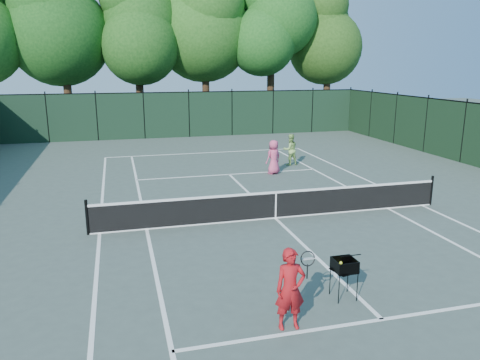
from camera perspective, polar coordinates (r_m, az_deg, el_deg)
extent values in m
plane|color=#425048|center=(15.26, 4.34, -4.68)|extent=(90.00, 90.00, 0.00)
cube|color=white|center=(14.50, -16.74, -6.26)|extent=(0.10, 23.77, 0.01)
cube|color=white|center=(17.77, 21.32, -2.91)|extent=(0.10, 23.77, 0.01)
cube|color=white|center=(14.50, -11.31, -5.92)|extent=(0.10, 23.77, 0.01)
cube|color=white|center=(17.01, 17.58, -3.32)|extent=(0.10, 23.77, 0.01)
cube|color=white|center=(26.43, -4.11, 3.34)|extent=(10.97, 0.10, 0.01)
cube|color=white|center=(9.96, 16.93, -15.95)|extent=(8.23, 0.10, 0.01)
cube|color=white|center=(21.18, -1.32, 0.69)|extent=(8.23, 0.10, 0.01)
cube|color=white|center=(15.26, 4.34, -4.66)|extent=(0.10, 12.80, 0.01)
cube|color=black|center=(15.12, 4.37, -3.04)|extent=(11.60, 0.03, 0.85)
cube|color=white|center=(15.00, 4.40, -1.51)|extent=(11.60, 0.05, 0.07)
cube|color=white|center=(15.26, 4.34, -4.60)|extent=(11.60, 0.05, 0.04)
cube|color=white|center=(15.12, 4.37, -3.04)|extent=(0.05, 0.04, 0.91)
cylinder|color=black|center=(14.35, -18.15, -4.35)|extent=(0.09, 0.09, 1.06)
cylinder|color=black|center=(17.82, 22.29, -1.19)|extent=(0.09, 0.09, 1.06)
cube|color=black|center=(32.18, -6.23, 7.89)|extent=(24.00, 0.05, 3.00)
cylinder|color=black|center=(35.87, -20.18, 9.20)|extent=(0.56, 0.56, 4.80)
ellipsoid|color=#124213|center=(35.99, -21.07, 19.23)|extent=(6.80, 6.80, 10.54)
cylinder|color=black|center=(35.59, -12.05, 9.30)|extent=(0.56, 0.56, 4.30)
ellipsoid|color=#164413|center=(35.60, -12.53, 18.31)|extent=(6.00, 6.00, 9.30)
cylinder|color=black|center=(36.66, -4.17, 10.25)|extent=(0.56, 0.56, 5.00)
ellipsoid|color=#1B4C15|center=(36.81, -4.37, 20.43)|extent=(7.00, 7.00, 10.85)
cylinder|color=black|center=(37.25, 3.73, 10.00)|extent=(0.56, 0.56, 4.60)
ellipsoid|color=#154A17|center=(37.31, 3.88, 19.03)|extent=(6.20, 6.20, 9.61)
cylinder|color=black|center=(39.58, 10.48, 9.89)|extent=(0.56, 0.56, 4.40)
ellipsoid|color=#1D4212|center=(39.60, 10.85, 17.90)|extent=(5.80, 5.80, 8.99)
imported|color=#A81319|center=(8.99, 6.15, -13.09)|extent=(0.60, 0.41, 1.59)
cylinder|color=black|center=(9.35, 8.20, -10.98)|extent=(0.03, 0.03, 0.30)
torus|color=black|center=(9.24, 8.26, -9.46)|extent=(0.30, 0.10, 0.30)
imported|color=#D34A76|center=(21.21, 4.12, 2.81)|extent=(0.89, 0.75, 1.55)
imported|color=#8BBB5D|center=(23.16, 6.14, 3.70)|extent=(0.79, 0.64, 1.54)
cylinder|color=black|center=(10.18, 11.96, -12.97)|extent=(0.02, 0.02, 0.62)
cylinder|color=black|center=(10.37, 14.10, -12.59)|extent=(0.02, 0.02, 0.62)
cylinder|color=black|center=(10.52, 10.92, -12.00)|extent=(0.02, 0.02, 0.62)
cylinder|color=black|center=(10.70, 13.00, -11.65)|extent=(0.02, 0.02, 0.62)
cube|color=black|center=(10.25, 12.62, -10.08)|extent=(0.56, 0.56, 0.26)
sphere|color=#DCF031|center=(10.28, 12.60, -10.47)|extent=(0.07, 0.07, 0.07)
sphere|color=#DCF031|center=(10.28, 12.60, -10.47)|extent=(0.07, 0.07, 0.07)
sphere|color=#DCF031|center=(10.28, 12.60, -10.47)|extent=(0.07, 0.07, 0.07)
sphere|color=#DCF031|center=(10.28, 12.60, -10.47)|extent=(0.07, 0.07, 0.07)
sphere|color=#DCF031|center=(10.28, 12.60, -10.47)|extent=(0.07, 0.07, 0.07)
sphere|color=#DCF031|center=(10.28, 12.60, -10.47)|extent=(0.07, 0.07, 0.07)
sphere|color=#DCF031|center=(10.28, 12.60, -10.47)|extent=(0.07, 0.07, 0.07)
sphere|color=#DCF031|center=(10.28, 12.60, -10.47)|extent=(0.07, 0.07, 0.07)
sphere|color=#DCF031|center=(10.28, 12.60, -10.47)|extent=(0.07, 0.07, 0.07)
sphere|color=#DCF031|center=(10.28, 12.60, -10.47)|extent=(0.07, 0.07, 0.07)
sphere|color=#DCF031|center=(10.28, 12.60, -10.47)|extent=(0.07, 0.07, 0.07)
sphere|color=#DCF031|center=(10.28, 12.60, -10.47)|extent=(0.07, 0.07, 0.07)
sphere|color=#DCF031|center=(10.28, 12.60, -10.47)|extent=(0.07, 0.07, 0.07)
sphere|color=#DCF031|center=(10.28, 12.60, -10.47)|extent=(0.07, 0.07, 0.07)
sphere|color=#DCF031|center=(10.28, 12.60, -10.47)|extent=(0.07, 0.07, 0.07)
sphere|color=#DCF031|center=(10.28, 12.60, -10.47)|extent=(0.07, 0.07, 0.07)
sphere|color=#DCF031|center=(10.28, 12.60, -10.47)|extent=(0.07, 0.07, 0.07)
sphere|color=#DCF031|center=(10.28, 12.60, -10.47)|extent=(0.07, 0.07, 0.07)
sphere|color=yellow|center=(12.12, 5.55, -9.61)|extent=(0.07, 0.07, 0.07)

